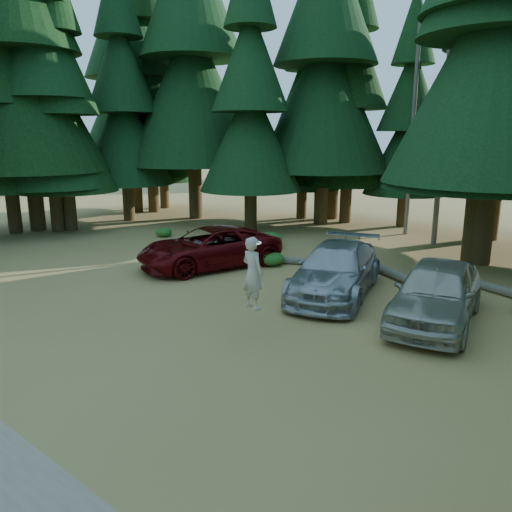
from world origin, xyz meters
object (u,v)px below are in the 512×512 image
at_px(log_left, 326,263).
at_px(log_right, 495,289).
at_px(frisbee_player, 253,273).
at_px(red_pickup, 209,247).
at_px(silver_minivan_center, 336,270).
at_px(silver_minivan_right, 436,292).
at_px(log_mid, 393,274).

bearing_deg(log_left, log_right, -19.95).
relative_size(frisbee_player, log_right, 0.42).
height_order(red_pickup, log_right, red_pickup).
distance_m(red_pickup, silver_minivan_center, 5.38).
bearing_deg(log_right, log_left, -154.81).
relative_size(silver_minivan_center, silver_minivan_right, 1.10).
height_order(frisbee_player, log_right, frisbee_player).
bearing_deg(red_pickup, silver_minivan_center, 19.58).
xyz_separation_m(silver_minivan_right, log_mid, (-2.66, 3.27, -0.67)).
relative_size(red_pickup, log_right, 1.23).
relative_size(silver_minivan_center, log_right, 1.21).
relative_size(silver_minivan_right, log_right, 1.10).
xyz_separation_m(silver_minivan_center, silver_minivan_right, (3.29, -0.46, 0.05)).
bearing_deg(log_left, silver_minivan_right, -56.12).
xyz_separation_m(silver_minivan_right, log_right, (0.54, 3.74, -0.69)).
xyz_separation_m(silver_minivan_center, log_right, (3.84, 3.28, -0.63)).
xyz_separation_m(red_pickup, frisbee_player, (5.30, -3.79, 0.75)).
bearing_deg(log_left, silver_minivan_center, -78.36).
bearing_deg(log_mid, red_pickup, -124.67).
xyz_separation_m(log_mid, log_right, (3.21, 0.47, -0.02)).
distance_m(frisbee_player, log_left, 7.08).
bearing_deg(red_pickup, log_mid, 44.24).
bearing_deg(log_right, silver_minivan_center, -119.54).
bearing_deg(red_pickup, log_left, 58.95).
height_order(frisbee_player, log_mid, frisbee_player).
distance_m(silver_minivan_center, log_left, 3.48).
height_order(red_pickup, frisbee_player, frisbee_player).
distance_m(frisbee_player, log_right, 8.32).
distance_m(log_left, log_right, 5.91).
bearing_deg(silver_minivan_right, log_mid, 118.30).
xyz_separation_m(frisbee_player, log_right, (3.92, 7.21, -1.36)).
height_order(red_pickup, silver_minivan_right, silver_minivan_right).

